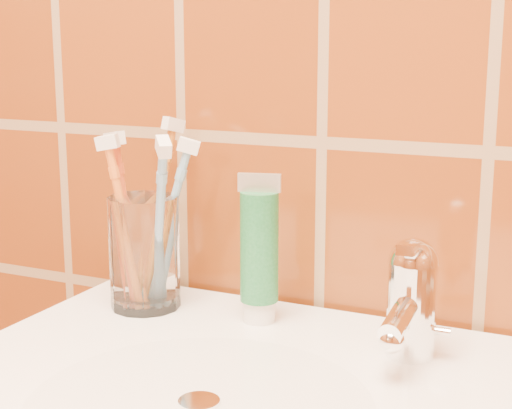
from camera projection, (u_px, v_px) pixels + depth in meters
The scene contains 8 objects.
glass_tumbler at pixel (144, 252), 0.90m from camera, with size 0.08×0.08×0.13m, color white.
toothpaste_tube at pixel (259, 253), 0.85m from camera, with size 0.05×0.04×0.17m.
faucet at pixel (411, 295), 0.76m from camera, with size 0.05×0.11×0.12m.
toothbrush_0 at pixel (167, 224), 0.91m from camera, with size 0.07×0.05×0.20m, color #76ABD3, non-canonical shape.
toothbrush_1 at pixel (126, 225), 0.89m from camera, with size 0.06×0.03×0.21m, color orange, non-canonical shape.
toothbrush_2 at pixel (157, 212), 0.92m from camera, with size 0.04×0.07×0.22m, color orange, non-canonical shape.
toothbrush_3 at pixel (127, 222), 0.90m from camera, with size 0.06×0.04×0.21m, color #DB5726, non-canonical shape.
toothbrush_4 at pixel (159, 229), 0.86m from camera, with size 0.08×0.08×0.21m, color #75A4D0, non-canonical shape.
Camera 1 is at (0.31, 0.37, 1.16)m, focal length 55.00 mm.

